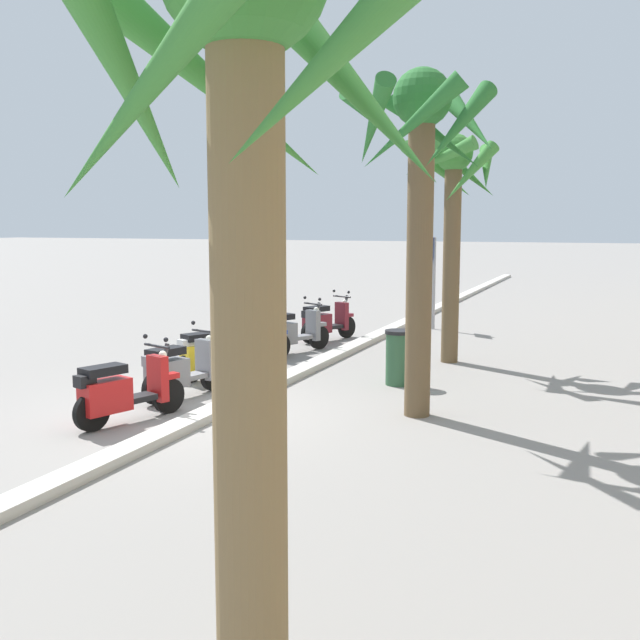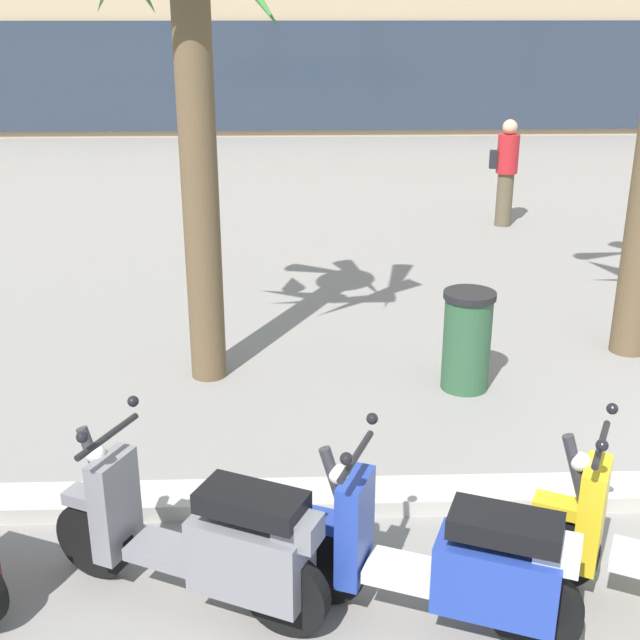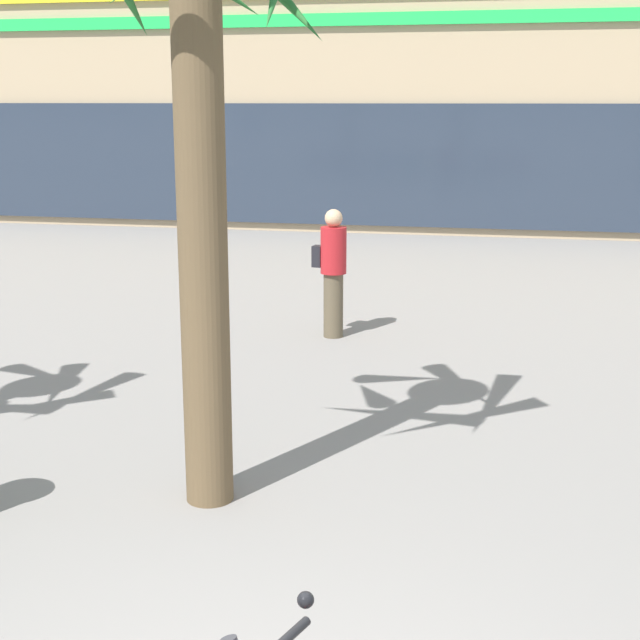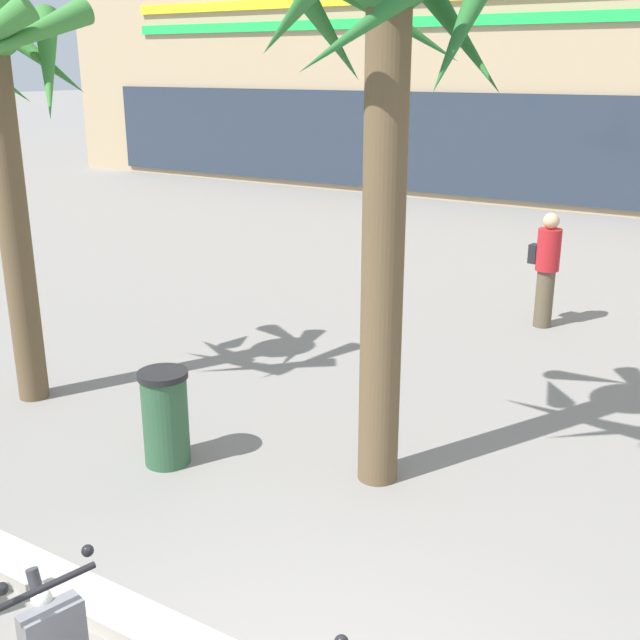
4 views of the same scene
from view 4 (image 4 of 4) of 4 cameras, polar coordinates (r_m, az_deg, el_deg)
The scene contains 3 objects.
palm_tree_far_corner at distance 6.58m, azimuth 4.87°, elevation 17.32°, with size 2.23×2.30×4.89m.
pedestrian_strolling_near_curb at distance 11.87m, azimuth 16.18°, elevation 3.73°, with size 0.46×0.34×1.70m.
litter_bin at distance 7.71m, azimuth -11.20°, elevation -6.93°, with size 0.48×0.48×0.95m.
Camera 4 is at (1.88, -2.71, 3.69)m, focal length 43.91 mm.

